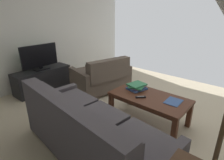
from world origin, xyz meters
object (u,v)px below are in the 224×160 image
tv_stand (43,80)px  loose_magazine (173,102)px  loveseat_near (102,77)px  coffee_table (149,100)px  sofa_main (88,132)px  book_stack (137,87)px  tv_remote (141,97)px  flat_tv (40,57)px

tv_stand → loose_magazine: bearing=-168.8°
loveseat_near → coffee_table: 1.48m
loveseat_near → tv_stand: size_ratio=1.04×
sofa_main → tv_stand: (2.34, -0.70, -0.12)m
coffee_table → loose_magazine: loose_magazine is taller
coffee_table → book_stack: size_ratio=3.49×
coffee_table → loose_magazine: size_ratio=4.38×
loveseat_near → book_stack: size_ratio=3.80×
tv_remote → loose_magazine: tv_remote is taller
loveseat_near → coffee_table: loveseat_near is taller
tv_stand → flat_tv: bearing=113.7°
sofa_main → flat_tv: bearing=-16.6°
flat_tv → tv_stand: bearing=-66.3°
sofa_main → coffee_table: size_ratio=1.70×
sofa_main → coffee_table: bearing=-96.3°
coffee_table → flat_tv: flat_tv is taller
flat_tv → loose_magazine: (-2.84, -0.56, -0.33)m
tv_stand → flat_tv: flat_tv is taller
flat_tv → loose_magazine: flat_tv is taller
sofa_main → tv_remote: (-0.05, -1.05, 0.09)m
coffee_table → tv_remote: 0.17m
coffee_table → flat_tv: 2.55m
coffee_table → book_stack: bearing=-17.8°
flat_tv → coffee_table: bearing=-168.8°
coffee_table → tv_stand: 2.53m
book_stack → loose_magazine: 0.68m
book_stack → flat_tv: bearing=15.3°
tv_remote → loose_magazine: 0.49m
book_stack → tv_remote: book_stack is taller
coffee_table → loose_magazine: 0.38m
loveseat_near → tv_stand: loveseat_near is taller
loveseat_near → coffee_table: bearing=165.0°
tv_stand → book_stack: bearing=-164.8°
tv_stand → tv_remote: bearing=-171.6°
tv_stand → loveseat_near: bearing=-140.2°
flat_tv → tv_remote: flat_tv is taller
book_stack → tv_remote: 0.33m
tv_stand → book_stack: (-2.17, -0.59, 0.25)m
flat_tv → tv_remote: bearing=-171.5°
coffee_table → tv_remote: size_ratio=8.40×
tv_stand → loose_magazine: 2.90m
sofa_main → loveseat_near: bearing=-50.5°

